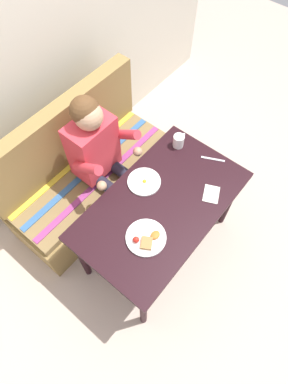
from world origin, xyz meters
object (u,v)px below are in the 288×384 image
object	(u,v)px
plate_breakfast	(146,238)
coffee_mug	(179,141)
person	(101,154)
fork	(213,159)
napkin	(211,194)
table	(161,209)
plate_eggs	(144,182)
couch	(88,176)

from	to	relation	value
plate_breakfast	coffee_mug	bearing A→B (deg)	21.60
person	plate_breakfast	bearing A→B (deg)	-114.04
coffee_mug	fork	bearing A→B (deg)	-78.67
coffee_mug	napkin	bearing A→B (deg)	-115.22
coffee_mug	plate_breakfast	bearing A→B (deg)	-158.40
table	napkin	bearing A→B (deg)	-38.48
coffee_mug	napkin	xyz separation A→B (m)	(-0.20, -0.42, -0.05)
table	fork	distance (m)	0.53
person	coffee_mug	distance (m)	0.57
person	fork	size ratio (longest dim) A/B	7.13
plate_breakfast	coffee_mug	world-z (taller)	coffee_mug
plate_breakfast	napkin	size ratio (longest dim) A/B	1.89
coffee_mug	napkin	world-z (taller)	coffee_mug
plate_breakfast	fork	bearing A→B (deg)	1.29
plate_eggs	fork	size ratio (longest dim) A/B	1.35
table	couch	xyz separation A→B (m)	(0.00, 0.76, -0.32)
napkin	fork	bearing A→B (deg)	31.10
person	couch	bearing A→B (deg)	102.96
table	coffee_mug	bearing A→B (deg)	24.06
couch	plate_breakfast	world-z (taller)	couch
plate_breakfast	fork	size ratio (longest dim) A/B	1.49
coffee_mug	fork	world-z (taller)	coffee_mug
plate_breakfast	fork	distance (m)	0.78
table	coffee_mug	world-z (taller)	coffee_mug
table	person	xyz separation A→B (m)	(0.04, 0.59, 0.09)
person	plate_breakfast	size ratio (longest dim) A/B	4.79
couch	coffee_mug	size ratio (longest dim) A/B	12.20
table	napkin	size ratio (longest dim) A/B	8.94
couch	napkin	xyz separation A→B (m)	(0.27, -0.98, 0.40)
couch	napkin	world-z (taller)	couch
plate_eggs	napkin	distance (m)	0.46
napkin	person	bearing A→B (deg)	105.86
table	person	size ratio (longest dim) A/B	0.99
plate_breakfast	fork	xyz separation A→B (m)	(0.78, 0.02, -0.01)
couch	coffee_mug	distance (m)	0.85
plate_breakfast	coffee_mug	xyz separation A→B (m)	(0.72, 0.29, 0.04)
table	couch	world-z (taller)	couch
fork	person	bearing A→B (deg)	99.99
table	couch	bearing A→B (deg)	90.00
couch	plate_eggs	xyz separation A→B (m)	(0.06, -0.57, 0.41)
plate_eggs	fork	world-z (taller)	plate_eggs
couch	coffee_mug	xyz separation A→B (m)	(0.47, -0.56, 0.45)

